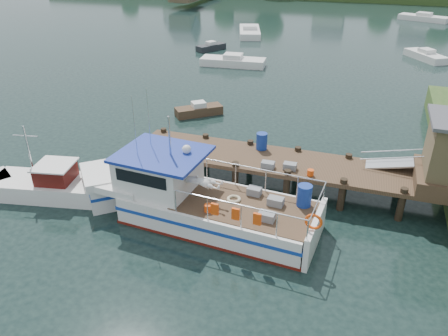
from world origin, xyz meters
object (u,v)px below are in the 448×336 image
(work_boat, at_px, (44,184))
(moored_d, at_px, (250,31))
(moored_b, at_px, (426,56))
(moored_a, at_px, (233,61))
(moored_rowboat, at_px, (199,110))
(moored_far, at_px, (424,18))
(moored_e, at_px, (211,47))
(dock, at_px, (395,160))
(lobster_boat, at_px, (189,198))

(work_boat, xyz_separation_m, moored_d, (-1.28, 40.36, -0.10))
(moored_b, bearing_deg, moored_a, -133.76)
(moored_rowboat, height_order, moored_far, moored_far)
(moored_a, bearing_deg, work_boat, -78.24)
(moored_rowboat, distance_m, moored_e, 19.75)
(dock, bearing_deg, lobster_boat, -153.66)
(moored_a, distance_m, moored_d, 14.96)
(moored_e, bearing_deg, moored_rowboat, -51.31)
(moored_e, bearing_deg, moored_a, -31.15)
(moored_rowboat, xyz_separation_m, moored_far, (17.09, 46.69, 0.09))
(moored_rowboat, xyz_separation_m, moored_a, (-1.78, 13.31, 0.07))
(work_boat, bearing_deg, moored_e, 84.21)
(dock, height_order, moored_rowboat, dock)
(moored_far, height_order, moored_e, moored_far)
(dock, xyz_separation_m, moored_e, (-18.59, 26.54, -1.89))
(moored_rowboat, xyz_separation_m, moored_e, (-6.07, 18.79, 0.00))
(moored_a, xyz_separation_m, moored_e, (-4.29, 5.48, -0.07))
(moored_rowboat, bearing_deg, moored_a, 87.46)
(work_boat, xyz_separation_m, moored_e, (-3.04, 31.09, -0.21))
(moored_rowboat, xyz_separation_m, moored_b, (15.90, 21.80, 0.05))
(lobster_boat, height_order, moored_e, lobster_boat)
(moored_rowboat, bearing_deg, moored_e, 97.75)
(dock, relative_size, moored_d, 2.17)
(moored_rowboat, bearing_deg, moored_d, 88.58)
(moored_a, bearing_deg, moored_d, 114.30)
(lobster_boat, bearing_deg, moored_b, 75.00)
(moored_far, relative_size, moored_b, 1.46)
(moored_rowboat, height_order, moored_a, moored_a)
(work_boat, xyz_separation_m, moored_far, (20.13, 58.99, -0.12))
(dock, distance_m, moored_far, 54.67)
(lobster_boat, xyz_separation_m, work_boat, (-7.32, -0.47, -0.44))
(moored_far, bearing_deg, moored_rowboat, -104.09)
(moored_rowboat, distance_m, moored_a, 13.43)
(dock, xyz_separation_m, moored_b, (3.38, 29.56, -1.84))
(work_boat, distance_m, moored_rowboat, 12.67)
(moored_far, xyz_separation_m, moored_e, (-23.17, -27.90, -0.09))
(lobster_boat, relative_size, moored_rowboat, 3.62)
(moored_d, bearing_deg, dock, -52.16)
(moored_e, bearing_deg, moored_far, 71.09)
(moored_far, relative_size, moored_e, 2.07)
(dock, distance_m, moored_rowboat, 14.85)
(moored_rowboat, bearing_deg, dock, -41.92)
(lobster_boat, bearing_deg, moored_e, 112.73)
(moored_far, bearing_deg, dock, -88.78)
(moored_rowboat, bearing_deg, work_boat, -114.00)
(dock, xyz_separation_m, lobster_boat, (-8.24, -4.08, -1.24))
(work_boat, distance_m, moored_b, 39.01)
(dock, height_order, moored_far, dock)
(moored_rowboat, height_order, moored_e, moored_e)
(moored_rowboat, distance_m, moored_b, 26.99)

